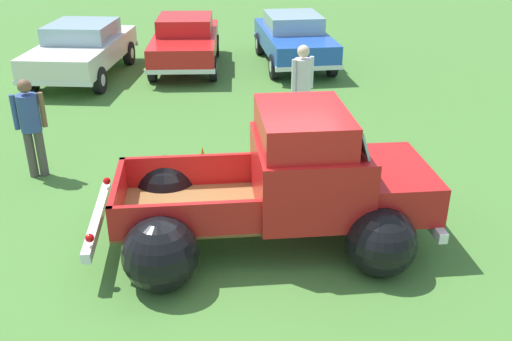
{
  "coord_description": "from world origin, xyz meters",
  "views": [
    {
      "loc": [
        -1.04,
        -6.92,
        4.39
      ],
      "look_at": [
        0.0,
        0.52,
        0.83
      ],
      "focal_mm": 40.29,
      "sensor_mm": 36.0,
      "label": 1
    }
  ],
  "objects_px": {
    "show_car_1": "(186,40)",
    "lane_cone_0": "(203,164)",
    "vintage_pickup_truck": "(289,190)",
    "show_car_2": "(294,38)",
    "show_car_0": "(82,48)",
    "spectator_0": "(31,122)",
    "spectator_1": "(302,84)"
  },
  "relations": [
    {
      "from": "show_car_1",
      "to": "lane_cone_0",
      "type": "xyz_separation_m",
      "value": [
        0.06,
        -7.46,
        -0.47
      ]
    },
    {
      "from": "vintage_pickup_truck",
      "to": "show_car_1",
      "type": "distance_m",
      "value": 9.54
    },
    {
      "from": "show_car_0",
      "to": "show_car_1",
      "type": "bearing_deg",
      "value": 113.27
    },
    {
      "from": "vintage_pickup_truck",
      "to": "show_car_1",
      "type": "height_order",
      "value": "vintage_pickup_truck"
    },
    {
      "from": "lane_cone_0",
      "to": "spectator_0",
      "type": "bearing_deg",
      "value": 168.09
    },
    {
      "from": "spectator_1",
      "to": "spectator_0",
      "type": "bearing_deg",
      "value": -100.94
    },
    {
      "from": "show_car_1",
      "to": "lane_cone_0",
      "type": "bearing_deg",
      "value": 6.33
    },
    {
      "from": "vintage_pickup_truck",
      "to": "lane_cone_0",
      "type": "xyz_separation_m",
      "value": [
        -1.09,
        2.01,
        -0.45
      ]
    },
    {
      "from": "show_car_0",
      "to": "lane_cone_0",
      "type": "height_order",
      "value": "show_car_0"
    },
    {
      "from": "spectator_0",
      "to": "lane_cone_0",
      "type": "xyz_separation_m",
      "value": [
        2.84,
        -0.6,
        -0.68
      ]
    },
    {
      "from": "vintage_pickup_truck",
      "to": "spectator_1",
      "type": "height_order",
      "value": "vintage_pickup_truck"
    },
    {
      "from": "show_car_0",
      "to": "lane_cone_0",
      "type": "xyz_separation_m",
      "value": [
        2.84,
        -6.89,
        -0.47
      ]
    },
    {
      "from": "show_car_2",
      "to": "show_car_0",
      "type": "bearing_deg",
      "value": -85.21
    },
    {
      "from": "spectator_0",
      "to": "spectator_1",
      "type": "xyz_separation_m",
      "value": [
        4.95,
        1.32,
        0.07
      ]
    },
    {
      "from": "show_car_2",
      "to": "spectator_1",
      "type": "height_order",
      "value": "spectator_1"
    },
    {
      "from": "show_car_1",
      "to": "show_car_2",
      "type": "xyz_separation_m",
      "value": [
        3.1,
        -0.08,
        0.0
      ]
    },
    {
      "from": "vintage_pickup_truck",
      "to": "show_car_0",
      "type": "distance_m",
      "value": 9.73
    },
    {
      "from": "show_car_0",
      "to": "spectator_0",
      "type": "relative_size",
      "value": 2.67
    },
    {
      "from": "show_car_1",
      "to": "show_car_2",
      "type": "distance_m",
      "value": 3.1
    },
    {
      "from": "show_car_0",
      "to": "show_car_2",
      "type": "distance_m",
      "value": 5.9
    },
    {
      "from": "show_car_1",
      "to": "spectator_0",
      "type": "xyz_separation_m",
      "value": [
        -2.78,
        -6.86,
        0.22
      ]
    },
    {
      "from": "lane_cone_0",
      "to": "show_car_1",
      "type": "bearing_deg",
      "value": 90.47
    },
    {
      "from": "show_car_2",
      "to": "lane_cone_0",
      "type": "bearing_deg",
      "value": -22.29
    },
    {
      "from": "show_car_0",
      "to": "show_car_2",
      "type": "height_order",
      "value": "same"
    },
    {
      "from": "show_car_2",
      "to": "lane_cone_0",
      "type": "height_order",
      "value": "show_car_2"
    },
    {
      "from": "vintage_pickup_truck",
      "to": "show_car_0",
      "type": "bearing_deg",
      "value": 115.97
    },
    {
      "from": "spectator_1",
      "to": "show_car_1",
      "type": "bearing_deg",
      "value": 175.57
    },
    {
      "from": "vintage_pickup_truck",
      "to": "spectator_0",
      "type": "relative_size",
      "value": 2.7
    },
    {
      "from": "vintage_pickup_truck",
      "to": "show_car_1",
      "type": "xyz_separation_m",
      "value": [
        -1.16,
        9.47,
        0.02
      ]
    },
    {
      "from": "show_car_0",
      "to": "lane_cone_0",
      "type": "relative_size",
      "value": 7.37
    },
    {
      "from": "show_car_0",
      "to": "spectator_1",
      "type": "xyz_separation_m",
      "value": [
        4.95,
        -4.98,
        0.28
      ]
    },
    {
      "from": "vintage_pickup_truck",
      "to": "show_car_0",
      "type": "xyz_separation_m",
      "value": [
        -3.93,
        8.9,
        0.03
      ]
    }
  ]
}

